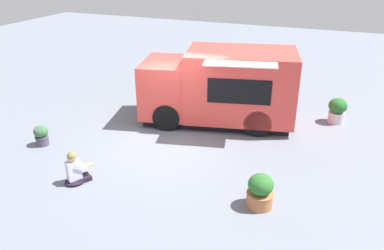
# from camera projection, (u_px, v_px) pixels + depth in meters

# --- Properties ---
(ground_plane) EXTENTS (40.00, 40.00, 0.00)m
(ground_plane) POSITION_uv_depth(u_px,v_px,m) (174.00, 140.00, 11.78)
(ground_plane) COLOR slate
(food_truck) EXTENTS (3.34, 5.23, 2.40)m
(food_truck) POSITION_uv_depth(u_px,v_px,m) (221.00, 88.00, 12.61)
(food_truck) COLOR #EA453D
(food_truck) RESTS_ON ground_plane
(person_customer) EXTENTS (0.78, 0.65, 0.86)m
(person_customer) POSITION_uv_depth(u_px,v_px,m) (75.00, 170.00, 9.49)
(person_customer) COLOR black
(person_customer) RESTS_ON ground_plane
(planter_flowering_near) EXTENTS (0.41, 0.41, 0.60)m
(planter_flowering_near) POSITION_uv_depth(u_px,v_px,m) (41.00, 135.00, 11.34)
(planter_flowering_near) COLOR #4E465D
(planter_flowering_near) RESTS_ON ground_plane
(planter_flowering_far) EXTENTS (0.61, 0.61, 0.80)m
(planter_flowering_far) POSITION_uv_depth(u_px,v_px,m) (260.00, 191.00, 8.59)
(planter_flowering_far) COLOR #B36B42
(planter_flowering_far) RESTS_ON ground_plane
(planter_flowering_side) EXTENTS (0.60, 0.60, 0.84)m
(planter_flowering_side) POSITION_uv_depth(u_px,v_px,m) (337.00, 110.00, 12.79)
(planter_flowering_side) COLOR silver
(planter_flowering_side) RESTS_ON ground_plane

